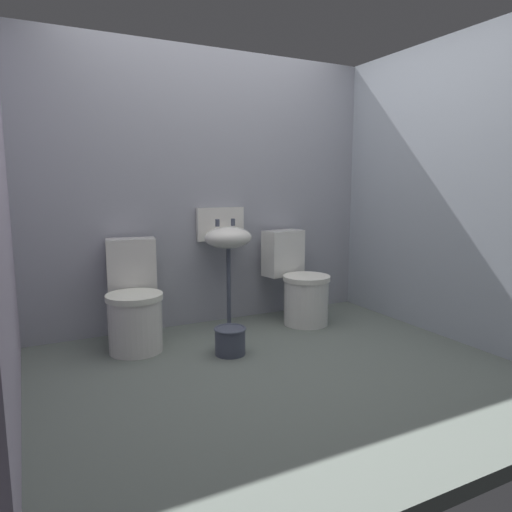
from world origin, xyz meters
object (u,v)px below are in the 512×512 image
(bucket, at_px, (230,340))
(toilet_right, at_px, (299,285))
(sink, at_px, (227,237))
(toilet_left, at_px, (134,304))

(bucket, bearing_deg, toilet_right, 27.97)
(toilet_right, xyz_separation_m, sink, (-0.59, 0.19, 0.43))
(toilet_right, height_order, bucket, toilet_right)
(sink, bearing_deg, toilet_right, -17.58)
(bucket, bearing_deg, sink, 68.11)
(toilet_left, xyz_separation_m, toilet_right, (1.41, 0.00, 0.00))
(toilet_right, relative_size, bucket, 3.40)
(toilet_left, relative_size, bucket, 3.40)
(sink, relative_size, bucket, 4.31)
(sink, distance_m, bucket, 0.95)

